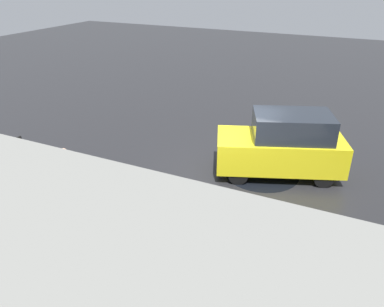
# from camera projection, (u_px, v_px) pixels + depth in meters

# --- Properties ---
(ground_plane) EXTENTS (60.00, 60.00, 0.00)m
(ground_plane) POSITION_uv_depth(u_px,v_px,m) (229.00, 176.00, 11.98)
(ground_plane) COLOR black
(kerb_strip) EXTENTS (24.00, 3.20, 0.04)m
(kerb_strip) POSITION_uv_depth(u_px,v_px,m) (166.00, 258.00, 8.57)
(kerb_strip) COLOR gray
(kerb_strip) RESTS_ON ground
(moving_hatchback) EXTENTS (4.25, 2.99, 2.06)m
(moving_hatchback) POSITION_uv_depth(u_px,v_px,m) (283.00, 145.00, 11.70)
(moving_hatchback) COLOR yellow
(moving_hatchback) RESTS_ON ground
(fire_hydrant) EXTENTS (0.42, 0.31, 0.80)m
(fire_hydrant) POSITION_uv_depth(u_px,v_px,m) (96.00, 177.00, 11.17)
(fire_hydrant) COLOR red
(fire_hydrant) RESTS_ON ground
(pedestrian) EXTENTS (0.31, 0.56, 1.22)m
(pedestrian) POSITION_uv_depth(u_px,v_px,m) (66.00, 165.00, 11.25)
(pedestrian) COLOR #1E8C4C
(pedestrian) RESTS_ON ground
(metal_railing) EXTENTS (10.14, 0.04, 1.05)m
(metal_railing) POSITION_uv_depth(u_px,v_px,m) (161.00, 261.00, 7.46)
(metal_railing) COLOR #B7BABF
(metal_railing) RESTS_ON ground
(sign_post) EXTENTS (0.07, 0.44, 2.40)m
(sign_post) POSITION_uv_depth(u_px,v_px,m) (20.00, 169.00, 9.16)
(sign_post) COLOR #4C4C51
(sign_post) RESTS_ON ground
(puddle_patch) EXTENTS (2.40, 2.40, 0.01)m
(puddle_patch) POSITION_uv_depth(u_px,v_px,m) (261.00, 173.00, 12.16)
(puddle_patch) COLOR black
(puddle_patch) RESTS_ON ground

